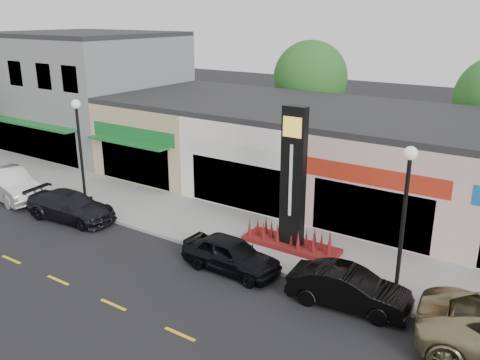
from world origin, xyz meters
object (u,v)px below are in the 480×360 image
at_px(pylon_sign, 292,200).
at_px(car_black_sedan, 231,254).
at_px(car_white_van, 9,184).
at_px(car_dark_sedan, 71,206).
at_px(lamp_east_near, 404,210).
at_px(car_black_conv, 349,289).
at_px(lamp_west_near, 80,143).

distance_m(pylon_sign, car_black_sedan, 3.47).
relative_size(car_white_van, car_black_sedan, 1.23).
distance_m(car_white_van, car_dark_sedan, 5.13).
xyz_separation_m(car_dark_sedan, car_black_sedan, (9.37, 0.12, 0.01)).
bearing_deg(car_dark_sedan, lamp_east_near, -92.12).
bearing_deg(car_white_van, car_black_sedan, -82.13).
xyz_separation_m(lamp_east_near, car_black_conv, (-1.28, -1.04, -2.79)).
distance_m(lamp_east_near, car_black_conv, 3.25).
relative_size(pylon_sign, car_black_conv, 1.45).
distance_m(lamp_west_near, lamp_east_near, 16.00).
bearing_deg(pylon_sign, car_black_sedan, -110.09).
bearing_deg(lamp_west_near, pylon_sign, 8.77).
height_order(lamp_west_near, pylon_sign, pylon_sign).
bearing_deg(pylon_sign, car_dark_sedan, -163.84).
bearing_deg(car_dark_sedan, car_black_conv, -95.89).
bearing_deg(lamp_west_near, car_black_sedan, -6.92).
xyz_separation_m(lamp_west_near, lamp_east_near, (16.00, 0.00, 0.00)).
distance_m(lamp_west_near, car_black_conv, 15.02).
bearing_deg(lamp_west_near, car_dark_sedan, -66.95).
height_order(lamp_east_near, car_black_conv, lamp_east_near).
height_order(car_black_sedan, car_black_conv, car_black_sedan).
distance_m(car_white_van, car_black_conv, 19.29).
bearing_deg(car_black_conv, car_dark_sedan, 85.08).
relative_size(lamp_west_near, car_dark_sedan, 1.16).
bearing_deg(car_white_van, car_black_conv, -81.72).
bearing_deg(pylon_sign, lamp_east_near, -18.75).
height_order(lamp_east_near, car_black_sedan, lamp_east_near).
bearing_deg(pylon_sign, car_white_van, -169.15).
xyz_separation_m(lamp_west_near, car_black_sedan, (9.94, -1.21, -2.79)).
distance_m(lamp_west_near, car_white_van, 5.44).
relative_size(car_white_van, car_dark_sedan, 1.06).
relative_size(lamp_east_near, pylon_sign, 0.91).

